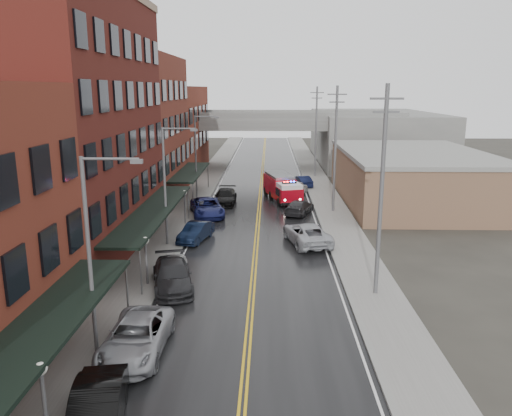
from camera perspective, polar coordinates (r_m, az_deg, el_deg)
name	(u,v)px	position (r m, az deg, el deg)	size (l,w,h in m)	color
road	(258,225)	(43.87, 0.21, -1.99)	(11.00, 160.00, 0.02)	black
sidewalk_left	(175,224)	(44.61, -9.21, -1.81)	(3.00, 160.00, 0.15)	slate
sidewalk_right	(341,225)	(44.30, 9.70, -1.94)	(3.00, 160.00, 0.15)	slate
curb_left	(194,224)	(44.33, -7.11, -1.84)	(0.30, 160.00, 0.15)	gray
curb_right	(322,225)	(44.09, 7.57, -1.94)	(0.30, 160.00, 0.15)	gray
brick_building_b	(68,128)	(38.13, -20.68, 8.55)	(9.00, 20.00, 18.00)	#501D15
brick_building_c	(134,130)	(54.82, -13.73, 8.70)	(9.00, 15.00, 15.00)	maroon
brick_building_far	(168,130)	(71.92, -10.04, 8.73)	(9.00, 20.00, 12.00)	brown
tan_building	(411,178)	(55.16, 17.34, 3.26)	(14.00, 22.00, 5.00)	#825E46
right_far_block	(374,137)	(84.37, 13.29, 7.89)	(18.00, 30.00, 8.00)	slate
awning_0	(35,336)	(20.30, -23.92, -13.23)	(2.60, 16.00, 3.09)	black
awning_1	(154,211)	(37.30, -11.62, -0.32)	(2.60, 18.00, 3.09)	black
awning_2	(190,172)	(54.14, -7.50, 4.10)	(2.60, 13.00, 3.09)	black
globe_lamp_0	(42,385)	(18.60, -23.23, -18.09)	(0.44, 0.44, 3.12)	#59595B
globe_lamp_1	(146,250)	(30.68, -12.48, -4.69)	(0.44, 0.44, 3.12)	#59595B
globe_lamp_2	(185,199)	(43.92, -8.17, 0.99)	(0.44, 0.44, 3.12)	#59595B
street_lamp_0	(94,245)	(22.58, -18.02, -4.02)	(2.64, 0.22, 9.00)	#59595B
street_lamp_1	(168,179)	(37.60, -10.04, 3.28)	(2.64, 0.22, 9.00)	#59595B
street_lamp_2	(198,152)	(53.20, -6.65, 6.35)	(2.64, 0.22, 9.00)	#59595B
utility_pole_0	(382,189)	(28.49, 14.15, 2.13)	(1.80, 0.24, 12.00)	#59595B
utility_pole_1	(335,147)	(47.98, 9.05, 6.85)	(1.80, 0.24, 12.00)	#59595B
utility_pole_2	(316,130)	(67.77, 6.88, 8.82)	(1.80, 0.24, 12.00)	#59595B
overpass	(263,128)	(74.49, 0.78, 9.08)	(40.00, 10.00, 7.50)	slate
fire_truck	(282,187)	(53.31, 3.03, 2.39)	(4.41, 7.77, 2.71)	#9D0714
parked_car_left_1	(97,410)	(19.55, -17.73, -21.15)	(1.71, 4.90, 1.61)	black
parked_car_left_2	(136,337)	(23.87, -13.53, -14.15)	(2.63, 5.70, 1.59)	#929399
parked_car_left_3	(172,276)	(30.57, -9.53, -7.63)	(2.25, 5.53, 1.61)	black
parked_car_left_4	(175,268)	(32.13, -9.27, -6.80)	(1.59, 3.95, 1.35)	silver
parked_car_left_5	(196,232)	(39.58, -6.88, -2.74)	(1.53, 4.38, 1.44)	black
parked_car_left_6	(207,207)	(47.11, -5.61, 0.07)	(2.77, 6.00, 1.67)	#151A4E
parked_car_left_7	(225,197)	(51.91, -3.56, 1.30)	(2.17, 5.33, 1.55)	black
parked_car_right_0	(307,234)	(38.73, 5.83, -2.92)	(2.71, 5.88, 1.63)	#AAACB2
parked_car_right_1	(299,207)	(47.85, 4.98, 0.11)	(1.91, 4.70, 1.37)	#28272A
parked_car_right_2	(296,188)	(56.38, 4.63, 2.31)	(1.94, 4.82, 1.64)	silver
parked_car_right_3	(302,181)	(61.20, 5.28, 3.07)	(1.48, 4.24, 1.40)	#0E1433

